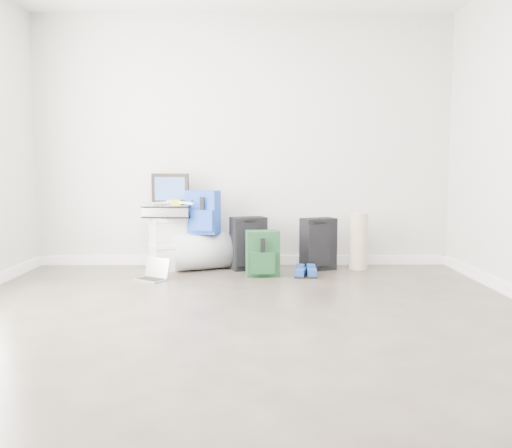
{
  "coord_description": "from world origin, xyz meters",
  "views": [
    {
      "loc": [
        0.08,
        -3.43,
        1.08
      ],
      "look_at": [
        0.13,
        1.9,
        0.52
      ],
      "focal_mm": 38.0,
      "sensor_mm": 36.0,
      "label": 1
    }
  ],
  "objects_px": {
    "laptop": "(153,274)",
    "large_suitcase": "(248,243)",
    "boxes_stack": "(170,243)",
    "duffel_bag": "(204,251)",
    "carry_on": "(318,244)",
    "briefcase": "(169,211)"
  },
  "relations": [
    {
      "from": "large_suitcase",
      "to": "carry_on",
      "type": "bearing_deg",
      "value": -21.88
    },
    {
      "from": "carry_on",
      "to": "laptop",
      "type": "bearing_deg",
      "value": 173.24
    },
    {
      "from": "boxes_stack",
      "to": "duffel_bag",
      "type": "height_order",
      "value": "boxes_stack"
    },
    {
      "from": "laptop",
      "to": "duffel_bag",
      "type": "bearing_deg",
      "value": 83.62
    },
    {
      "from": "carry_on",
      "to": "laptop",
      "type": "height_order",
      "value": "carry_on"
    },
    {
      "from": "boxes_stack",
      "to": "carry_on",
      "type": "xyz_separation_m",
      "value": [
        1.56,
        -0.04,
        -0.0
      ]
    },
    {
      "from": "duffel_bag",
      "to": "large_suitcase",
      "type": "bearing_deg",
      "value": -23.58
    },
    {
      "from": "boxes_stack",
      "to": "laptop",
      "type": "height_order",
      "value": "boxes_stack"
    },
    {
      "from": "briefcase",
      "to": "laptop",
      "type": "bearing_deg",
      "value": -92.9
    },
    {
      "from": "briefcase",
      "to": "carry_on",
      "type": "bearing_deg",
      "value": 4.15
    },
    {
      "from": "boxes_stack",
      "to": "large_suitcase",
      "type": "xyz_separation_m",
      "value": [
        0.83,
        -0.01,
        0.0
      ]
    },
    {
      "from": "duffel_bag",
      "to": "carry_on",
      "type": "xyz_separation_m",
      "value": [
        1.2,
        -0.04,
        0.08
      ]
    },
    {
      "from": "briefcase",
      "to": "duffel_bag",
      "type": "height_order",
      "value": "briefcase"
    },
    {
      "from": "duffel_bag",
      "to": "carry_on",
      "type": "distance_m",
      "value": 1.21
    },
    {
      "from": "large_suitcase",
      "to": "laptop",
      "type": "height_order",
      "value": "large_suitcase"
    },
    {
      "from": "briefcase",
      "to": "laptop",
      "type": "relative_size",
      "value": 1.36
    },
    {
      "from": "boxes_stack",
      "to": "duffel_bag",
      "type": "bearing_deg",
      "value": -25.13
    },
    {
      "from": "duffel_bag",
      "to": "laptop",
      "type": "distance_m",
      "value": 0.7
    },
    {
      "from": "boxes_stack",
      "to": "carry_on",
      "type": "distance_m",
      "value": 1.57
    },
    {
      "from": "briefcase",
      "to": "laptop",
      "type": "xyz_separation_m",
      "value": [
        -0.08,
        -0.53,
        -0.57
      ]
    },
    {
      "from": "laptop",
      "to": "large_suitcase",
      "type": "bearing_deg",
      "value": 63.16
    },
    {
      "from": "briefcase",
      "to": "laptop",
      "type": "distance_m",
      "value": 0.78
    }
  ]
}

